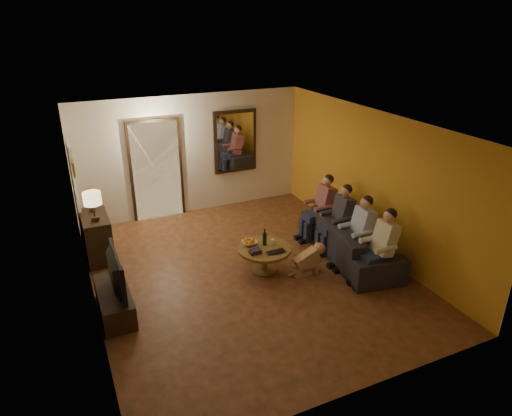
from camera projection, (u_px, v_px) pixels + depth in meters
name	position (u px, v px, depth m)	size (l,w,h in m)	color
floor	(247.00, 273.00, 7.89)	(5.00, 6.00, 0.01)	#422811
ceiling	(246.00, 124.00, 6.86)	(5.00, 6.00, 0.01)	white
back_wall	(192.00, 155.00, 9.88)	(5.00, 0.02, 2.60)	beige
front_wall	(358.00, 302.00, 4.87)	(5.00, 0.02, 2.60)	beige
left_wall	(84.00, 232.00, 6.42)	(0.02, 6.00, 2.60)	beige
right_wall	(372.00, 182.00, 8.33)	(0.02, 6.00, 2.60)	beige
orange_accent	(372.00, 182.00, 8.32)	(0.01, 6.00, 2.60)	orange
kitchen_doorway	(157.00, 171.00, 9.66)	(1.00, 0.06, 2.10)	#FFE0A5
door_trim	(157.00, 171.00, 9.65)	(1.12, 0.04, 2.22)	black
fridge_glimpse	(169.00, 176.00, 9.82)	(0.45, 0.03, 1.70)	silver
mirror_frame	(235.00, 141.00, 10.15)	(1.00, 0.05, 1.40)	black
mirror_glass	(236.00, 142.00, 10.13)	(0.86, 0.02, 1.26)	white
white_door	(77.00, 195.00, 8.47)	(0.06, 0.85, 2.04)	white
framed_art	(73.00, 168.00, 7.30)	(0.03, 0.28, 0.24)	#B28C33
art_canvas	(74.00, 168.00, 7.31)	(0.01, 0.22, 0.18)	brown
dresser	(97.00, 237.00, 8.22)	(0.45, 0.94, 0.83)	black
table_lamp	(93.00, 206.00, 7.76)	(0.30, 0.30, 0.54)	beige
flower_vase	(91.00, 200.00, 8.15)	(0.14, 0.14, 0.44)	#B11229
tv_stand	(115.00, 301.00, 6.77)	(0.45, 1.17, 0.39)	black
tv	(110.00, 273.00, 6.57)	(0.14, 1.05, 0.60)	black
sofa	(352.00, 239.00, 8.30)	(0.93, 2.38, 0.69)	black
person_a	(381.00, 249.00, 7.41)	(0.60, 0.40, 1.20)	tan
person_b	(359.00, 234.00, 7.91)	(0.60, 0.40, 1.20)	tan
person_c	(339.00, 221.00, 8.41)	(0.60, 0.40, 1.20)	tan
person_d	(322.00, 209.00, 8.92)	(0.60, 0.40, 1.20)	tan
dog	(308.00, 259.00, 7.76)	(0.56, 0.24, 0.56)	#B17552
coffee_table	(264.00, 259.00, 7.87)	(0.92, 0.92, 0.45)	brown
bowl	(250.00, 243.00, 7.88)	(0.26, 0.26, 0.06)	white
oranges	(250.00, 239.00, 7.85)	(0.20, 0.20, 0.08)	orange
wine_bottle	(265.00, 237.00, 7.82)	(0.07, 0.07, 0.31)	black
wine_glass	(273.00, 242.00, 7.87)	(0.06, 0.06, 0.10)	silver
book_stack	(255.00, 251.00, 7.60)	(0.20, 0.15, 0.07)	black
laptop	(277.00, 253.00, 7.58)	(0.33, 0.21, 0.03)	black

